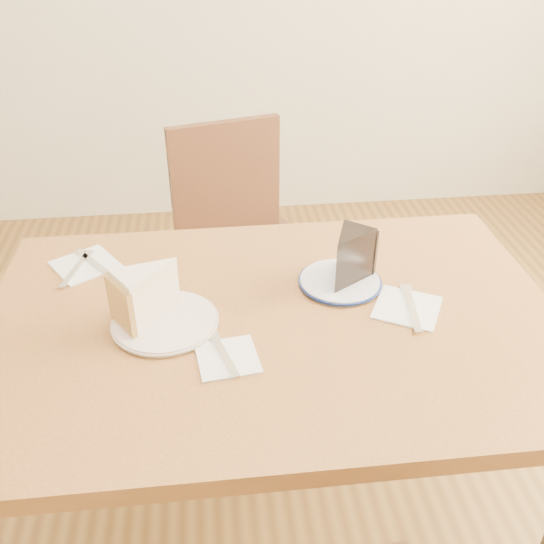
% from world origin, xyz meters
% --- Properties ---
extents(ground, '(4.00, 4.00, 0.00)m').
position_xyz_m(ground, '(0.00, 0.00, 0.00)').
color(ground, '#462E12').
rests_on(ground, ground).
extents(table, '(1.20, 0.80, 0.75)m').
position_xyz_m(table, '(0.00, 0.00, 0.65)').
color(table, '#5A3618').
rests_on(table, ground).
extents(chair_far, '(0.53, 0.53, 0.88)m').
position_xyz_m(chair_far, '(-0.03, 0.72, 0.49)').
color(chair_far, black).
rests_on(chair_far, ground).
extents(plate_cream, '(0.21, 0.21, 0.01)m').
position_xyz_m(plate_cream, '(-0.23, -0.00, 0.76)').
color(plate_cream, silver).
rests_on(plate_cream, table).
extents(plate_navy, '(0.18, 0.18, 0.01)m').
position_xyz_m(plate_navy, '(0.16, 0.10, 0.76)').
color(plate_navy, white).
rests_on(plate_navy, table).
extents(carrot_cake, '(0.16, 0.15, 0.10)m').
position_xyz_m(carrot_cake, '(-0.25, 0.02, 0.81)').
color(carrot_cake, '#F8E9CC').
rests_on(carrot_cake, plate_cream).
extents(chocolate_cake, '(0.13, 0.14, 0.11)m').
position_xyz_m(chocolate_cake, '(0.17, 0.10, 0.82)').
color(chocolate_cake, black).
rests_on(chocolate_cake, plate_navy).
extents(napkin_cream, '(0.13, 0.13, 0.00)m').
position_xyz_m(napkin_cream, '(-0.10, -0.12, 0.75)').
color(napkin_cream, white).
rests_on(napkin_cream, table).
extents(napkin_navy, '(0.18, 0.18, 0.00)m').
position_xyz_m(napkin_navy, '(0.28, -0.00, 0.75)').
color(napkin_navy, white).
rests_on(napkin_navy, table).
extents(napkin_spare, '(0.18, 0.18, 0.00)m').
position_xyz_m(napkin_spare, '(-0.42, 0.25, 0.75)').
color(napkin_spare, white).
rests_on(napkin_spare, table).
extents(fork_cream, '(0.05, 0.14, 0.00)m').
position_xyz_m(fork_cream, '(-0.11, -0.12, 0.76)').
color(fork_cream, silver).
rests_on(fork_cream, napkin_cream).
extents(knife_navy, '(0.04, 0.17, 0.00)m').
position_xyz_m(knife_navy, '(0.29, -0.01, 0.76)').
color(knife_navy, silver).
rests_on(knife_navy, napkin_navy).
extents(fork_spare, '(0.10, 0.12, 0.00)m').
position_xyz_m(fork_spare, '(-0.41, 0.25, 0.76)').
color(fork_spare, silver).
rests_on(fork_spare, napkin_spare).
extents(knife_spare, '(0.05, 0.16, 0.00)m').
position_xyz_m(knife_spare, '(-0.44, 0.23, 0.76)').
color(knife_spare, silver).
rests_on(knife_spare, napkin_spare).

